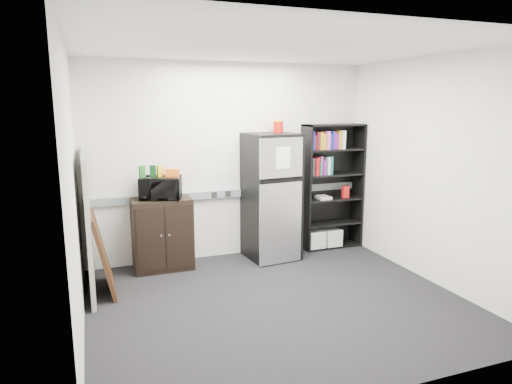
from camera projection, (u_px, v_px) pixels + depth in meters
floor at (278, 302)px, 5.01m from camera, size 4.00×4.00×0.00m
wall_back at (230, 161)px, 6.36m from camera, size 4.00×0.02×2.70m
wall_right at (433, 171)px, 5.43m from camera, size 0.02×3.50×2.70m
wall_left at (73, 194)px, 4.07m from camera, size 0.02×3.50×2.70m
ceiling at (281, 46)px, 4.49m from camera, size 4.00×3.50×0.02m
electrical_raceway at (231, 193)px, 6.42m from camera, size 3.92×0.05×0.10m
wall_note at (205, 148)px, 6.20m from camera, size 0.14×0.00×0.10m
bookshelf at (331, 184)px, 6.78m from camera, size 0.90×0.34×1.85m
cubicle_partition at (89, 222)px, 5.20m from camera, size 0.06×1.30×1.62m
cabinet at (162, 234)px, 5.96m from camera, size 0.75×0.50×0.94m
microwave at (161, 188)px, 5.83m from camera, size 0.59×0.48×0.28m
snack_box_a at (142, 172)px, 5.74m from camera, size 0.08×0.07×0.15m
snack_box_b at (153, 171)px, 5.79m from camera, size 0.08×0.07×0.15m
snack_box_c at (160, 171)px, 5.82m from camera, size 0.08×0.07×0.14m
snack_bag at (172, 173)px, 5.83m from camera, size 0.20×0.15×0.10m
refrigerator at (271, 197)px, 6.32m from camera, size 0.72×0.75×1.75m
coffee_can at (278, 126)px, 6.30m from camera, size 0.14×0.14×0.19m
framed_poster at (103, 253)px, 5.20m from camera, size 0.23×0.73×0.93m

